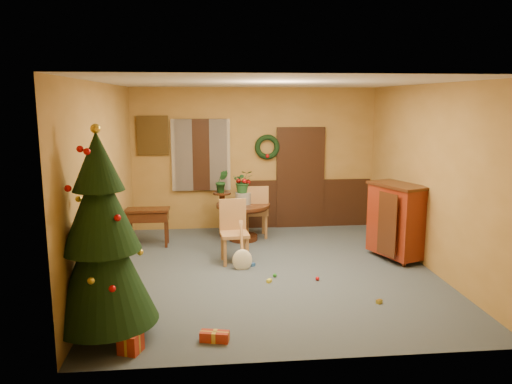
{
  "coord_description": "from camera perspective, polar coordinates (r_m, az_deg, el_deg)",
  "views": [
    {
      "loc": [
        -1.0,
        -7.43,
        2.66
      ],
      "look_at": [
        -0.21,
        0.4,
        1.19
      ],
      "focal_mm": 35.0,
      "sensor_mm": 36.0,
      "label": 1
    }
  ],
  "objects": [
    {
      "name": "chair_far",
      "position": [
        9.65,
        -0.0,
        -2.04
      ],
      "size": [
        0.46,
        0.46,
        1.04
      ],
      "color": "#A46941",
      "rests_on": "floor"
    },
    {
      "name": "toy_c",
      "position": [
        7.47,
        1.51,
        -10.12
      ],
      "size": [
        0.09,
        0.09,
        0.05
      ],
      "primitive_type": "cube",
      "rotation": [
        0.0,
        0.0,
        0.87
      ],
      "color": "yellow",
      "rests_on": "floor"
    },
    {
      "name": "sideboard",
      "position": [
        8.67,
        15.75,
        -3.0
      ],
      "size": [
        0.86,
        1.13,
        1.29
      ],
      "color": "#501C09",
      "rests_on": "floor"
    },
    {
      "name": "guitar",
      "position": [
        7.91,
        -1.59,
        -6.28
      ],
      "size": [
        0.4,
        0.53,
        0.72
      ],
      "primitive_type": null,
      "rotation": [
        -0.49,
        0.0,
        0.19
      ],
      "color": "#F5EFCC",
      "rests_on": "floor"
    },
    {
      "name": "stand_plant",
      "position": [
        9.63,
        -3.93,
        1.23
      ],
      "size": [
        0.26,
        0.21,
        0.44
      ],
      "primitive_type": "imported",
      "rotation": [
        0.0,
        0.0,
        0.08
      ],
      "color": "#19471E",
      "rests_on": "plant_stand"
    },
    {
      "name": "dining_table",
      "position": [
        9.52,
        -1.48,
        -2.62
      ],
      "size": [
        1.02,
        1.02,
        0.7
      ],
      "color": "black",
      "rests_on": "floor"
    },
    {
      "name": "gift_d",
      "position": [
        5.81,
        -4.75,
        -16.12
      ],
      "size": [
        0.34,
        0.2,
        0.12
      ],
      "color": "maroon",
      "rests_on": "floor"
    },
    {
      "name": "room_envelope",
      "position": [
        10.33,
        1.01,
        1.95
      ],
      "size": [
        5.5,
        5.5,
        5.5
      ],
      "color": "#374250",
      "rests_on": "ground"
    },
    {
      "name": "gift_b",
      "position": [
        5.71,
        -14.14,
        -16.37
      ],
      "size": [
        0.28,
        0.28,
        0.22
      ],
      "color": "maroon",
      "rests_on": "floor"
    },
    {
      "name": "urn",
      "position": [
        9.45,
        -1.49,
        -0.72
      ],
      "size": [
        0.3,
        0.3,
        0.22
      ],
      "primitive_type": "cylinder",
      "color": "slate",
      "rests_on": "dining_table"
    },
    {
      "name": "toy_d",
      "position": [
        7.59,
        7.03,
        -9.79
      ],
      "size": [
        0.06,
        0.06,
        0.06
      ],
      "primitive_type": "sphere",
      "color": "red",
      "rests_on": "floor"
    },
    {
      "name": "toy_e",
      "position": [
        6.95,
        13.89,
        -12.06
      ],
      "size": [
        0.09,
        0.08,
        0.05
      ],
      "primitive_type": "cube",
      "rotation": [
        0.0,
        0.0,
        0.53
      ],
      "color": "gold",
      "rests_on": "floor"
    },
    {
      "name": "toy_b",
      "position": [
        7.67,
        2.16,
        -9.5
      ],
      "size": [
        0.06,
        0.06,
        0.06
      ],
      "primitive_type": "sphere",
      "color": "#247E22",
      "rests_on": "floor"
    },
    {
      "name": "gift_c",
      "position": [
        7.07,
        -14.42,
        -11.26
      ],
      "size": [
        0.3,
        0.33,
        0.15
      ],
      "color": "brown",
      "rests_on": "floor"
    },
    {
      "name": "chair_near",
      "position": [
        8.27,
        -2.55,
        -4.21
      ],
      "size": [
        0.48,
        0.48,
        1.03
      ],
      "color": "#A46941",
      "rests_on": "floor"
    },
    {
      "name": "gift_a",
      "position": [
        6.09,
        -15.8,
        -15.04
      ],
      "size": [
        0.28,
        0.21,
        0.15
      ],
      "color": "brown",
      "rests_on": "floor"
    },
    {
      "name": "writing_desk",
      "position": [
        9.34,
        -12.27,
        -2.91
      ],
      "size": [
        0.79,
        0.4,
        0.7
      ],
      "color": "black",
      "rests_on": "floor"
    },
    {
      "name": "centerpiece_plant",
      "position": [
        9.39,
        -1.49,
        1.21
      ],
      "size": [
        0.39,
        0.33,
        0.43
      ],
      "primitive_type": "imported",
      "color": "#1E4C23",
      "rests_on": "urn"
    },
    {
      "name": "toy_a",
      "position": [
        8.15,
        -0.39,
        -8.31
      ],
      "size": [
        0.09,
        0.09,
        0.05
      ],
      "primitive_type": "cube",
      "rotation": [
        0.0,
        0.0,
        0.72
      ],
      "color": "#285CAE",
      "rests_on": "floor"
    },
    {
      "name": "plant_stand",
      "position": [
        9.74,
        -3.89,
        -1.99
      ],
      "size": [
        0.34,
        0.34,
        0.88
      ],
      "color": "black",
      "rests_on": "floor"
    },
    {
      "name": "christmas_tree",
      "position": [
        5.72,
        -17.2,
        -5.3
      ],
      "size": [
        1.17,
        1.17,
        2.41
      ],
      "color": "#382111",
      "rests_on": "floor"
    }
  ]
}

